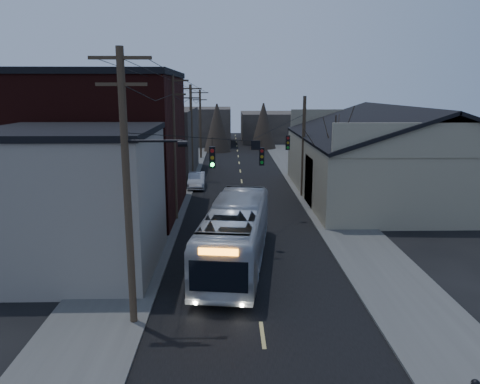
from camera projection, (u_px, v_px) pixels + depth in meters
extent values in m
plane|color=black|center=(267.00, 366.00, 15.59)|extent=(160.00, 160.00, 0.00)
cube|color=black|center=(242.00, 185.00, 44.88)|extent=(9.00, 110.00, 0.02)
cube|color=#474744|center=(174.00, 185.00, 44.72)|extent=(4.00, 110.00, 0.12)
cube|color=#474744|center=(310.00, 184.00, 45.01)|extent=(4.00, 110.00, 0.12)
cube|color=gray|center=(74.00, 202.00, 23.42)|extent=(8.00, 8.00, 7.00)
cube|color=black|center=(108.00, 146.00, 33.82)|extent=(10.00, 12.00, 10.00)
cube|color=#332D28|center=(152.00, 142.00, 49.77)|extent=(9.00, 14.00, 7.00)
cube|color=gray|center=(396.00, 168.00, 39.75)|extent=(16.00, 20.00, 5.00)
cube|color=black|center=(352.00, 123.00, 38.84)|extent=(8.16, 20.60, 2.86)
cube|color=black|center=(447.00, 123.00, 39.02)|extent=(8.16, 20.60, 2.86)
cube|color=#332D28|center=(201.00, 126.00, 78.27)|extent=(10.00, 12.00, 6.00)
cube|color=#332D28|center=(275.00, 127.00, 83.55)|extent=(12.00, 14.00, 5.00)
cone|color=black|center=(334.00, 164.00, 34.49)|extent=(0.40, 0.40, 7.20)
cylinder|color=#382B1E|center=(127.00, 194.00, 17.28)|extent=(0.28, 0.28, 10.50)
cube|color=#382B1E|center=(120.00, 58.00, 16.23)|extent=(2.20, 0.12, 0.12)
cylinder|color=#382B1E|center=(174.00, 149.00, 31.98)|extent=(0.28, 0.28, 10.00)
cube|color=#382B1E|center=(172.00, 80.00, 30.99)|extent=(2.20, 0.12, 0.12)
cylinder|color=#382B1E|center=(191.00, 133.00, 46.68)|extent=(0.28, 0.28, 9.50)
cube|color=#382B1E|center=(190.00, 89.00, 45.74)|extent=(2.20, 0.12, 0.12)
cylinder|color=#382B1E|center=(200.00, 125.00, 61.38)|extent=(0.28, 0.28, 9.00)
cube|color=#382B1E|center=(200.00, 93.00, 60.49)|extent=(2.20, 0.12, 0.12)
cylinder|color=#382B1E|center=(303.00, 148.00, 39.19)|extent=(0.28, 0.28, 8.50)
cube|color=black|center=(212.00, 157.00, 21.59)|extent=(0.28, 0.20, 1.00)
cube|color=black|center=(262.00, 156.00, 26.17)|extent=(0.28, 0.20, 1.00)
cube|color=black|center=(288.00, 143.00, 32.05)|extent=(0.28, 0.20, 1.00)
imported|color=#B2B7BF|center=(235.00, 234.00, 24.36)|extent=(4.28, 12.10, 3.30)
imported|color=#ABADB3|center=(197.00, 180.00, 43.71)|extent=(1.63, 4.36, 1.42)
sphere|color=black|center=(475.00, 384.00, 13.47)|extent=(0.25, 0.25, 0.25)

